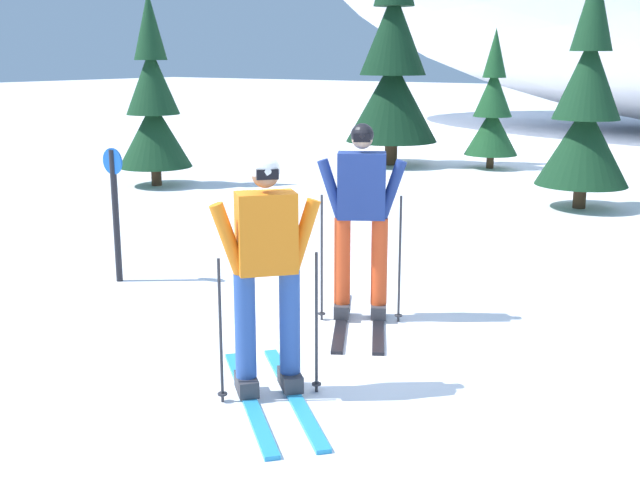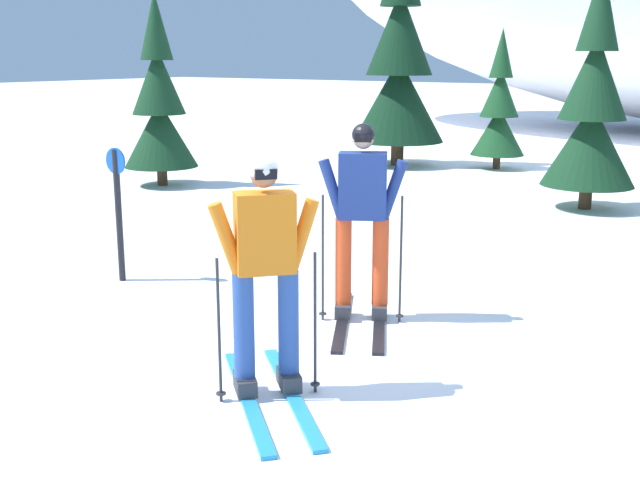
% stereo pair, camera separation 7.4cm
% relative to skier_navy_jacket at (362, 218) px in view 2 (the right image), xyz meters
% --- Properties ---
extents(ground_plane, '(120.00, 120.00, 0.00)m').
position_rel_skier_navy_jacket_xyz_m(ground_plane, '(0.23, -1.00, -0.96)').
color(ground_plane, white).
extents(skier_navy_jacket, '(1.20, 1.65, 1.81)m').
position_rel_skier_navy_jacket_xyz_m(skier_navy_jacket, '(0.00, 0.00, 0.00)').
color(skier_navy_jacket, black).
rests_on(skier_navy_jacket, ground).
extents(skier_orange_jacket, '(1.58, 1.47, 1.74)m').
position_rel_skier_navy_jacket_xyz_m(skier_orange_jacket, '(0.31, -1.79, -0.05)').
color(skier_orange_jacket, '#2893CC').
rests_on(skier_orange_jacket, ground).
extents(pine_tree_far_left, '(1.36, 1.36, 3.53)m').
position_rel_skier_navy_jacket_xyz_m(pine_tree_far_left, '(-7.15, 4.46, 0.52)').
color(pine_tree_far_left, '#47301E').
rests_on(pine_tree_far_left, ground).
extents(pine_tree_left, '(2.02, 2.02, 5.22)m').
position_rel_skier_navy_jacket_xyz_m(pine_tree_left, '(-4.89, 9.45, 1.23)').
color(pine_tree_left, '#47301E').
rests_on(pine_tree_left, ground).
extents(pine_tree_center_left, '(1.14, 1.14, 2.95)m').
position_rel_skier_navy_jacket_xyz_m(pine_tree_center_left, '(-2.82, 10.15, 0.28)').
color(pine_tree_center_left, '#47301E').
rests_on(pine_tree_center_left, ground).
extents(pine_tree_center, '(1.45, 1.45, 3.75)m').
position_rel_skier_navy_jacket_xyz_m(pine_tree_center, '(0.11, 6.64, 0.61)').
color(pine_tree_center, '#47301E').
rests_on(pine_tree_center, ground).
extents(trail_marker_post, '(0.28, 0.07, 1.45)m').
position_rel_skier_navy_jacket_xyz_m(trail_marker_post, '(-2.83, -0.37, -0.14)').
color(trail_marker_post, black).
rests_on(trail_marker_post, ground).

